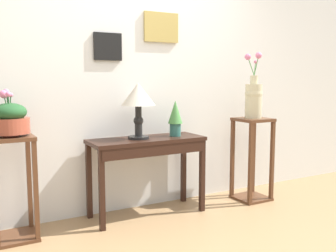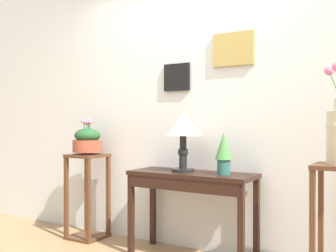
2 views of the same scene
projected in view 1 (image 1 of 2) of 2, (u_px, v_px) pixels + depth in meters
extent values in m
cube|color=silver|center=(129.00, 67.00, 3.77)|extent=(9.00, 0.10, 2.80)
cube|color=black|center=(108.00, 47.00, 3.58)|extent=(0.27, 0.02, 0.25)
cube|color=#9D5954|center=(108.00, 47.00, 3.57)|extent=(0.21, 0.01, 0.20)
cube|color=tan|center=(161.00, 27.00, 3.82)|extent=(0.37, 0.02, 0.29)
cube|color=#8C5E9A|center=(162.00, 27.00, 3.82)|extent=(0.30, 0.01, 0.23)
cube|color=black|center=(147.00, 140.00, 3.62)|extent=(1.08, 0.41, 0.03)
cube|color=black|center=(156.00, 150.00, 3.46)|extent=(1.02, 0.03, 0.10)
cube|color=black|center=(102.00, 191.00, 3.27)|extent=(0.05, 0.04, 0.70)
cube|color=black|center=(202.00, 176.00, 3.76)|extent=(0.04, 0.04, 0.70)
cube|color=black|center=(89.00, 181.00, 3.57)|extent=(0.05, 0.04, 0.70)
cube|color=black|center=(183.00, 169.00, 4.06)|extent=(0.04, 0.04, 0.70)
cylinder|color=black|center=(139.00, 137.00, 3.57)|extent=(0.20, 0.20, 0.02)
cylinder|color=black|center=(139.00, 128.00, 3.56)|extent=(0.07, 0.07, 0.14)
sphere|color=black|center=(138.00, 121.00, 3.55)|extent=(0.09, 0.09, 0.09)
cylinder|color=black|center=(138.00, 113.00, 3.54)|extent=(0.06, 0.06, 0.14)
cone|color=beige|center=(138.00, 94.00, 3.52)|extent=(0.31, 0.31, 0.20)
cylinder|color=#2D665B|center=(175.00, 130.00, 3.74)|extent=(0.11, 0.11, 0.12)
cone|color=#478442|center=(175.00, 112.00, 3.72)|extent=(0.14, 0.14, 0.22)
cube|color=#56331E|center=(11.00, 138.00, 3.04)|extent=(0.34, 0.34, 0.03)
cube|color=#56331E|center=(16.00, 237.00, 3.14)|extent=(0.34, 0.34, 0.03)
cube|color=#56331E|center=(36.00, 190.00, 3.03)|extent=(0.03, 0.04, 0.78)
cube|color=#56331E|center=(29.00, 182.00, 3.28)|extent=(0.03, 0.04, 0.78)
cylinder|color=#9E4733|center=(11.00, 135.00, 3.03)|extent=(0.13, 0.13, 0.02)
cylinder|color=#9E4733|center=(10.00, 126.00, 3.02)|extent=(0.30, 0.30, 0.12)
ellipsoid|color=#235128|center=(9.00, 112.00, 3.01)|extent=(0.26, 0.26, 0.14)
cylinder|color=#235128|center=(9.00, 106.00, 2.98)|extent=(0.02, 0.06, 0.19)
sphere|color=pink|center=(8.00, 94.00, 2.95)|extent=(0.04, 0.04, 0.04)
cylinder|color=#235128|center=(7.00, 106.00, 3.01)|extent=(0.04, 0.04, 0.19)
sphere|color=pink|center=(4.00, 94.00, 3.00)|extent=(0.07, 0.07, 0.07)
cylinder|color=#235128|center=(8.00, 105.00, 3.02)|extent=(0.02, 0.04, 0.21)
sphere|color=pink|center=(6.00, 92.00, 3.02)|extent=(0.04, 0.04, 0.04)
cylinder|color=#235128|center=(10.00, 106.00, 3.02)|extent=(0.03, 0.03, 0.18)
sphere|color=pink|center=(11.00, 95.00, 3.02)|extent=(0.04, 0.04, 0.04)
cube|color=#56331E|center=(253.00, 120.00, 4.07)|extent=(0.34, 0.34, 0.03)
cube|color=#56331E|center=(251.00, 198.00, 4.17)|extent=(0.34, 0.34, 0.03)
cube|color=#56331E|center=(251.00, 163.00, 3.92)|extent=(0.04, 0.03, 0.82)
cube|color=#56331E|center=(272.00, 160.00, 4.06)|extent=(0.04, 0.03, 0.82)
cube|color=#56331E|center=(232.00, 158.00, 4.17)|extent=(0.04, 0.04, 0.82)
cube|color=#56331E|center=(253.00, 155.00, 4.32)|extent=(0.04, 0.04, 0.82)
cylinder|color=beige|center=(253.00, 101.00, 4.04)|extent=(0.17, 0.17, 0.35)
sphere|color=beige|center=(254.00, 94.00, 4.03)|extent=(0.18, 0.18, 0.18)
cylinder|color=beige|center=(254.00, 80.00, 4.02)|extent=(0.08, 0.08, 0.09)
cylinder|color=#478442|center=(256.00, 66.00, 3.96)|extent=(0.02, 0.08, 0.20)
sphere|color=pink|center=(259.00, 55.00, 3.92)|extent=(0.07, 0.07, 0.07)
cylinder|color=#478442|center=(251.00, 66.00, 3.99)|extent=(0.08, 0.03, 0.19)
sphere|color=pink|center=(248.00, 57.00, 3.97)|extent=(0.06, 0.06, 0.06)
cylinder|color=#478442|center=(255.00, 69.00, 4.02)|extent=(0.04, 0.03, 0.14)
sphere|color=pink|center=(256.00, 62.00, 4.02)|extent=(0.04, 0.04, 0.04)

